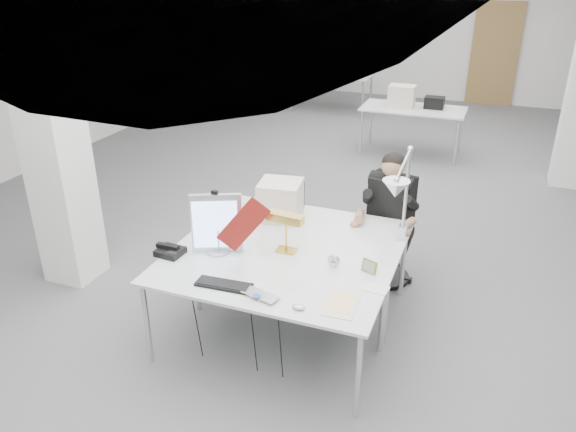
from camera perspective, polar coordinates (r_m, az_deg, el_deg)
name	(u,v)px	position (r m, az deg, el deg)	size (l,w,h in m)	color
room_shell	(362,83)	(6.27, 7.54, 13.25)	(10.04, 14.04, 3.24)	#525254
desk_main	(266,277)	(4.27, -2.30, -6.25)	(1.80, 0.90, 0.03)	silver
desk_second	(305,228)	(5.01, 1.72, -1.23)	(1.80, 0.90, 0.03)	silver
bg_desk_a	(413,109)	(9.21, 12.62, 10.58)	(1.60, 0.80, 0.03)	silver
bg_desk_b	(332,74)	(11.73, 4.50, 14.15)	(1.60, 0.80, 0.03)	silver
filing_cabinet	(280,64)	(13.65, -0.78, 15.17)	(0.45, 0.55, 1.20)	gray
office_chair	(388,232)	(5.50, 10.17, -1.59)	(0.52, 0.52, 1.06)	black
seated_person	(390,198)	(5.30, 10.36, 1.78)	(0.49, 0.62, 0.93)	black
monitor	(216,223)	(4.52, -7.28, -0.76)	(0.41, 0.04, 0.51)	#BBBBC0
pennant	(243,225)	(4.36, -4.56, -0.87)	(0.46, 0.01, 0.19)	maroon
keyboard	(224,285)	(4.16, -6.54, -6.96)	(0.42, 0.14, 0.02)	black
laptop	(257,298)	(4.00, -3.20, -8.33)	(0.28, 0.18, 0.02)	#B8B8BD
mouse	(299,307)	(3.89, 1.09, -9.24)	(0.09, 0.06, 0.04)	#B9B9BE
bankers_lamp	(286,231)	(4.51, -0.19, -1.49)	(0.33, 0.13, 0.38)	gold
desk_phone	(170,252)	(4.64, -11.87, -3.57)	(0.20, 0.18, 0.05)	black
picture_frame_left	(211,234)	(4.81, -7.81, -1.83)	(0.12, 0.01, 0.10)	olive
picture_frame_right	(369,266)	(4.33, 8.27, -5.07)	(0.13, 0.01, 0.10)	olive
desk_clock	(334,261)	(4.38, 4.67, -4.53)	(0.10, 0.10, 0.03)	#ACACB0
paper_stack_a	(341,305)	(3.95, 5.42, -9.03)	(0.22, 0.31, 0.01)	silver
paper_stack_b	(340,302)	(3.98, 5.32, -8.71)	(0.19, 0.26, 0.01)	#F8D694
paper_stack_c	(376,288)	(4.16, 8.91, -7.28)	(0.18, 0.13, 0.01)	white
beige_monitor	(280,200)	(5.10, -0.79, 1.63)	(0.37, 0.35, 0.35)	beige
architect_lamp	(401,196)	(4.46, 11.44, 2.03)	(0.26, 0.77, 0.99)	silver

